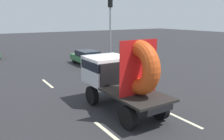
# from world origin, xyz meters

# --- Properties ---
(ground_plane) EXTENTS (120.00, 120.00, 0.00)m
(ground_plane) POSITION_xyz_m (0.00, 0.00, 0.00)
(ground_plane) COLOR #28282B
(flatbed_truck) EXTENTS (2.02, 4.96, 3.46)m
(flatbed_truck) POSITION_xyz_m (-0.08, -0.38, 1.71)
(flatbed_truck) COLOR black
(flatbed_truck) RESTS_ON ground_plane
(distant_sedan) EXTENTS (1.75, 4.08, 1.33)m
(distant_sedan) POSITION_xyz_m (3.28, 9.98, 0.71)
(distant_sedan) COLOR black
(distant_sedan) RESTS_ON ground_plane
(traffic_light) EXTENTS (0.42, 0.36, 6.14)m
(traffic_light) POSITION_xyz_m (5.54, 9.51, 3.98)
(traffic_light) COLOR gray
(traffic_light) RESTS_ON ground_plane
(lane_dash_left_near) EXTENTS (0.16, 2.68, 0.01)m
(lane_dash_left_near) POSITION_xyz_m (-1.76, -2.46, 0.00)
(lane_dash_left_near) COLOR beige
(lane_dash_left_near) RESTS_ON ground_plane
(lane_dash_left_far) EXTENTS (0.16, 2.29, 0.01)m
(lane_dash_left_far) POSITION_xyz_m (-1.76, 5.72, 0.00)
(lane_dash_left_far) COLOR beige
(lane_dash_left_far) RESTS_ON ground_plane
(lane_dash_right_near) EXTENTS (0.16, 2.22, 0.01)m
(lane_dash_right_near) POSITION_xyz_m (1.60, -2.83, 0.00)
(lane_dash_right_near) COLOR beige
(lane_dash_right_near) RESTS_ON ground_plane
(lane_dash_right_far) EXTENTS (0.16, 2.87, 0.01)m
(lane_dash_right_far) POSITION_xyz_m (1.60, 5.70, 0.00)
(lane_dash_right_far) COLOR beige
(lane_dash_right_far) RESTS_ON ground_plane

